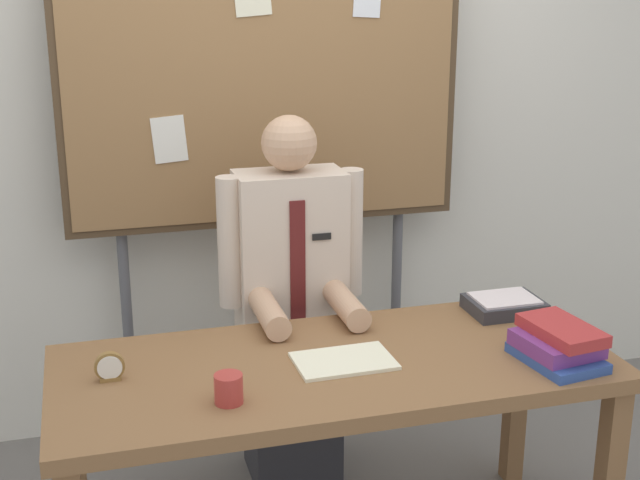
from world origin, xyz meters
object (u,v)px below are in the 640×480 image
(open_notebook, at_px, (344,361))
(desk, at_px, (335,387))
(bulletin_board, at_px, (265,77))
(person, at_px, (292,318))
(coffee_mug, at_px, (229,389))
(paper_tray, at_px, (504,305))
(desk_clock, at_px, (110,368))
(book_stack, at_px, (558,344))

(open_notebook, bearing_deg, desk, 139.28)
(bulletin_board, bearing_deg, person, -89.99)
(desk, distance_m, open_notebook, 0.10)
(coffee_mug, distance_m, paper_tray, 1.16)
(open_notebook, bearing_deg, desk_clock, 174.11)
(desk, xyz_separation_m, open_notebook, (0.02, -0.02, 0.10))
(coffee_mug, bearing_deg, paper_tray, 21.16)
(desk, distance_m, desk_clock, 0.71)
(coffee_mug, bearing_deg, bulletin_board, 72.40)
(open_notebook, distance_m, paper_tray, 0.73)
(desk, bearing_deg, coffee_mug, -153.56)
(desk, height_order, open_notebook, open_notebook)
(bulletin_board, xyz_separation_m, desk_clock, (-0.69, -0.94, -0.74))
(bulletin_board, distance_m, paper_tray, 1.28)
(bulletin_board, xyz_separation_m, open_notebook, (0.02, -1.01, -0.78))
(desk_clock, bearing_deg, person, 37.11)
(open_notebook, bearing_deg, person, 92.22)
(desk, xyz_separation_m, bulletin_board, (-0.00, 0.99, 0.87))
(person, xyz_separation_m, coffee_mug, (-0.37, -0.76, 0.12))
(person, height_order, bulletin_board, bulletin_board)
(bulletin_board, bearing_deg, book_stack, -60.02)
(person, xyz_separation_m, bulletin_board, (-0.00, 0.41, 0.86))
(desk, relative_size, coffee_mug, 20.38)
(desk_clock, xyz_separation_m, paper_tray, (1.40, 0.18, -0.01))
(book_stack, height_order, coffee_mug, book_stack)
(book_stack, distance_m, coffee_mug, 1.05)
(desk, distance_m, person, 0.58)
(bulletin_board, bearing_deg, desk_clock, -126.54)
(open_notebook, xyz_separation_m, coffee_mug, (-0.40, -0.17, 0.04))
(book_stack, distance_m, open_notebook, 0.68)
(coffee_mug, relative_size, paper_tray, 0.34)
(desk, bearing_deg, bulletin_board, 90.01)
(person, distance_m, open_notebook, 0.61)
(person, distance_m, paper_tray, 0.80)
(person, bearing_deg, desk, -90.00)
(book_stack, relative_size, coffee_mug, 3.59)
(person, bearing_deg, desk_clock, -142.89)
(book_stack, bearing_deg, coffee_mug, 179.81)
(desk_clock, relative_size, paper_tray, 0.35)
(bulletin_board, relative_size, book_stack, 6.97)
(desk, height_order, desk_clock, desk_clock)
(person, distance_m, coffee_mug, 0.86)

